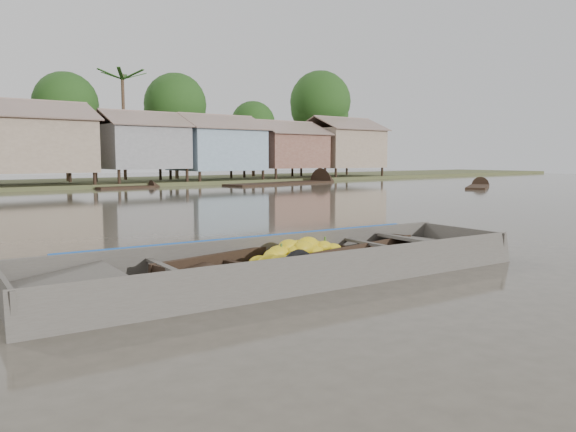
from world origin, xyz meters
TOP-DOWN VIEW (x-y plane):
  - ground at (0.00, 0.00)m, footprint 120.00×120.00m
  - riverbank at (3.03, 31.86)m, footprint 120.00×12.47m
  - banana_boat at (-0.52, 0.48)m, footprint 5.47×1.99m
  - viewer_boat at (-1.07, 0.04)m, footprint 8.57×2.95m
  - distant_boats at (7.72, 23.76)m, footprint 47.97×15.63m

SIDE VIEW (x-z plane):
  - distant_boats at x=7.72m, z-range -0.22..0.12m
  - ground at x=0.00m, z-range 0.00..0.00m
  - viewer_boat at x=-1.07m, z-range -0.26..0.42m
  - banana_boat at x=-0.52m, z-range -0.23..0.52m
  - riverbank at x=3.03m, z-range -2.04..8.18m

